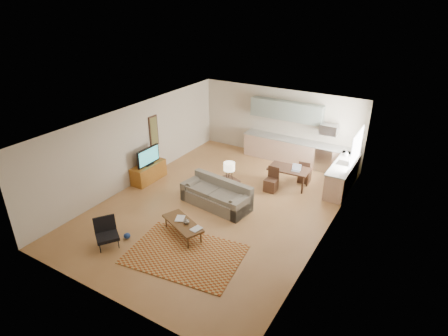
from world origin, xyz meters
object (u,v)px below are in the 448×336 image
Objects in this scene: console_table at (229,189)px; dining_table at (288,177)px; sofa at (216,194)px; tv_credenza at (149,172)px; armchair at (107,234)px; coffee_table at (183,229)px.

console_table reaches higher than dining_table.
sofa is 2.91m from tv_credenza.
dining_table reaches higher than tv_credenza.
dining_table is at bearing 7.87° from armchair.
armchair is (-1.39, -1.36, 0.16)m from coffee_table.
sofa reaches higher than console_table.
armchair is at bearing -65.28° from tv_credenza.
console_table is 2.19m from dining_table.
console_table is (1.50, 3.66, -0.01)m from armchair.
tv_credenza is at bearing -157.69° from dining_table.
coffee_table is at bearing -72.06° from console_table.
console_table is at bearing 110.39° from coffee_table.
sofa is 3.11× the size of armchair.
sofa is at bearing 11.65° from armchair.
console_table is (0.11, 2.29, 0.16)m from coffee_table.
dining_table is at bearing 25.56° from tv_credenza.
sofa is 1.78m from coffee_table.
sofa is 3.41m from armchair.
sofa reaches higher than armchair.
sofa is at bearing -124.93° from dining_table.
armchair reaches higher than console_table.
tv_credenza is at bearing 168.74° from coffee_table.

